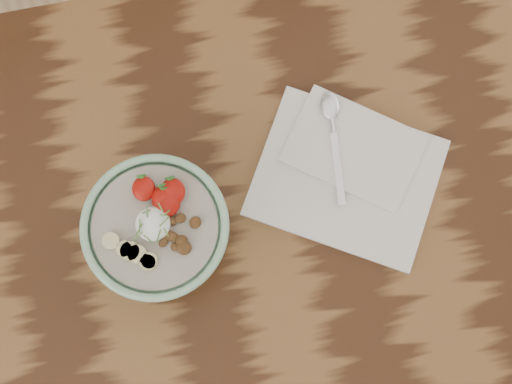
# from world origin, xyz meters

# --- Properties ---
(table) EXTENTS (1.60, 0.90, 0.75)m
(table) POSITION_xyz_m (0.00, 0.00, 0.66)
(table) COLOR #361C0D
(table) RESTS_ON ground
(breakfast_bowl) EXTENTS (0.19, 0.19, 0.12)m
(breakfast_bowl) POSITION_xyz_m (-0.04, 0.07, 0.81)
(breakfast_bowl) COLOR #8AB995
(breakfast_bowl) RESTS_ON table
(napkin) EXTENTS (0.31, 0.30, 0.02)m
(napkin) POSITION_xyz_m (0.23, 0.11, 0.76)
(napkin) COLOR silver
(napkin) RESTS_ON table
(spoon) EXTENTS (0.04, 0.17, 0.01)m
(spoon) POSITION_xyz_m (0.22, 0.18, 0.77)
(spoon) COLOR silver
(spoon) RESTS_ON napkin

